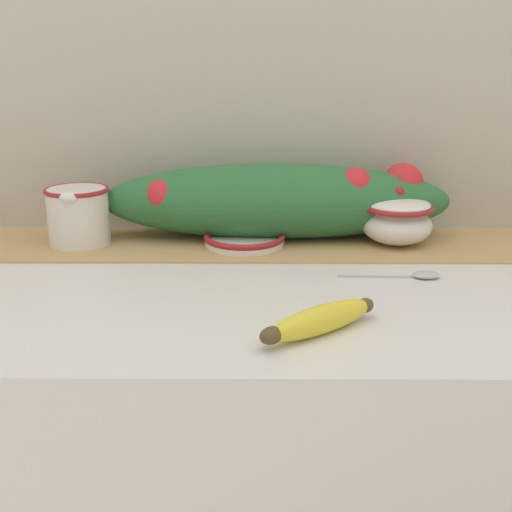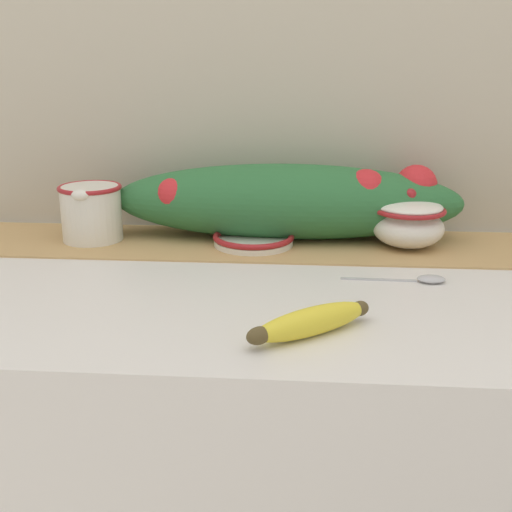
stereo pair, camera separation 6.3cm
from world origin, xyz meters
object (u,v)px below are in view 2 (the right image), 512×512
object	(u,v)px
sugar_bowl	(408,222)
spoon	(426,279)
small_dish	(254,239)
banana	(311,322)
cream_pitcher	(92,211)

from	to	relation	value
sugar_bowl	spoon	distance (m)	0.18
small_dish	banana	world-z (taller)	banana
banana	spoon	bearing A→B (deg)	49.96
small_dish	banana	xyz separation A→B (m)	(0.10, -0.37, 0.00)
small_dish	sugar_bowl	bearing A→B (deg)	2.27
cream_pitcher	banana	size ratio (longest dim) A/B	0.84
cream_pitcher	spoon	distance (m)	0.59
small_dish	cream_pitcher	bearing A→B (deg)	177.72
cream_pitcher	banana	distance (m)	0.55
cream_pitcher	banana	bearing A→B (deg)	-44.16
banana	sugar_bowl	bearing A→B (deg)	66.08
cream_pitcher	sugar_bowl	size ratio (longest dim) A/B	1.05
banana	spoon	size ratio (longest dim) A/B	1.01
cream_pitcher	sugar_bowl	xyz separation A→B (m)	(0.56, -0.00, -0.01)
sugar_bowl	spoon	size ratio (longest dim) A/B	0.81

